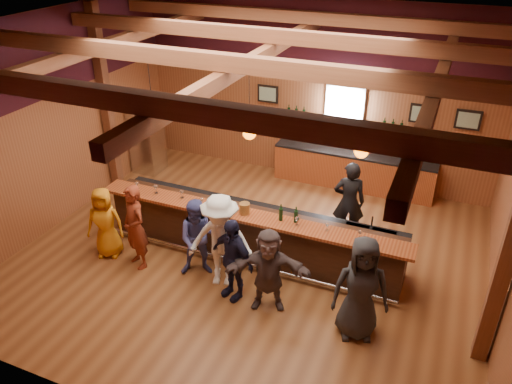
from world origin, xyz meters
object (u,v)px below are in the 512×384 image
at_px(customer_redvest, 135,227).
at_px(customer_white, 221,241).
at_px(customer_denim, 199,238).
at_px(customer_dark, 361,289).
at_px(ice_bucket, 245,208).
at_px(back_bar_cabinet, 353,171).
at_px(customer_brown, 268,270).
at_px(bartender, 349,202).
at_px(bottle_a, 281,214).
at_px(stainless_fridge, 147,139).
at_px(customer_navy, 232,259).
at_px(customer_orange, 105,223).
at_px(bar_counter, 254,232).

relative_size(customer_redvest, customer_white, 0.93).
height_order(customer_denim, customer_dark, customer_dark).
distance_m(customer_white, customer_dark, 2.64).
distance_m(customer_denim, ice_bucket, 1.02).
bearing_deg(back_bar_cabinet, customer_brown, -93.93).
height_order(bartender, bottle_a, bartender).
bearing_deg(stainless_fridge, ice_bucket, -34.20).
height_order(stainless_fridge, customer_white, customer_white).
xyz_separation_m(back_bar_cabinet, customer_navy, (-1.02, -4.91, 0.33)).
relative_size(customer_navy, customer_dark, 0.87).
distance_m(customer_orange, customer_dark, 5.15).
bearing_deg(bottle_a, ice_bucket, -177.06).
height_order(ice_bucket, bottle_a, bottle_a).
relative_size(customer_dark, bartender, 1.03).
height_order(customer_brown, bartender, bartender).
bearing_deg(stainless_fridge, customer_dark, -30.55).
bearing_deg(customer_navy, stainless_fridge, 158.74).
xyz_separation_m(bar_counter, stainless_fridge, (-4.12, 2.45, 0.38)).
relative_size(bar_counter, bartender, 3.49).
bearing_deg(customer_redvest, customer_brown, 25.13).
relative_size(bar_counter, customer_orange, 4.19).
bearing_deg(bar_counter, ice_bucket, -100.90).
bearing_deg(bar_counter, customer_dark, -30.18).
xyz_separation_m(customer_navy, bottle_a, (0.50, 1.07, 0.43)).
bearing_deg(customer_redvest, customer_dark, 25.35).
height_order(customer_redvest, customer_dark, customer_dark).
bearing_deg(bar_counter, bartender, 37.77).
distance_m(bar_counter, ice_bucket, 0.76).
xyz_separation_m(customer_redvest, customer_white, (1.75, 0.14, 0.06)).
relative_size(customer_brown, ice_bucket, 7.23).
relative_size(customer_white, customer_dark, 1.00).
xyz_separation_m(back_bar_cabinet, ice_bucket, (-1.24, -3.88, 0.74)).
bearing_deg(customer_brown, stainless_fridge, 124.87).
distance_m(customer_white, ice_bucket, 0.84).
xyz_separation_m(customer_redvest, customer_dark, (4.37, -0.18, 0.06)).
xyz_separation_m(stainless_fridge, customer_redvest, (2.17, -3.68, -0.03)).
relative_size(customer_dark, ice_bucket, 8.52).
bearing_deg(bartender, customer_redvest, 20.27).
xyz_separation_m(bartender, bottle_a, (-0.95, -1.51, 0.34)).
xyz_separation_m(customer_brown, customer_dark, (1.58, -0.06, 0.14)).
relative_size(back_bar_cabinet, customer_orange, 2.66).
distance_m(customer_redvest, customer_navy, 2.11).
bearing_deg(customer_redvest, stainless_fridge, 148.32).
distance_m(customer_brown, bartender, 2.71).
bearing_deg(back_bar_cabinet, customer_navy, -101.78).
bearing_deg(customer_orange, back_bar_cabinet, 30.48).
bearing_deg(bar_counter, customer_orange, -156.65).
bearing_deg(customer_dark, customer_orange, 158.54).
height_order(customer_denim, customer_navy, customer_navy).
xyz_separation_m(bar_counter, bartender, (1.61, 1.24, 0.38)).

